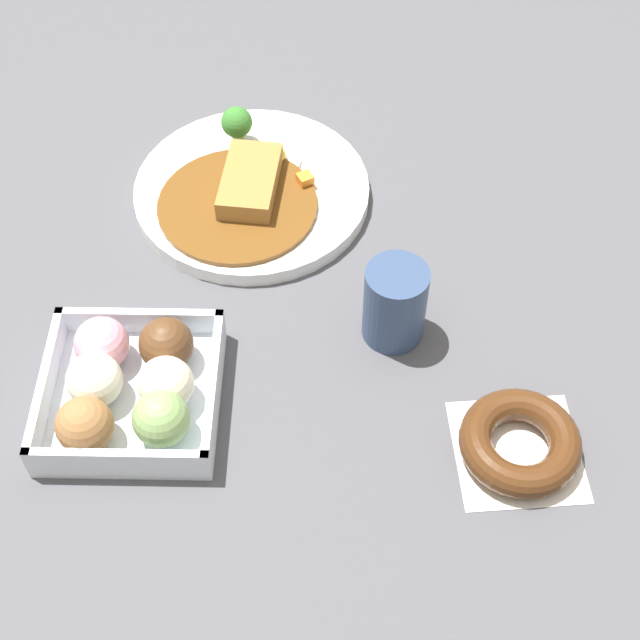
% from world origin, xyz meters
% --- Properties ---
extents(ground_plane, '(1.60, 1.60, 0.00)m').
position_xyz_m(ground_plane, '(0.00, 0.00, 0.00)').
color(ground_plane, '#4C4C51').
extents(curry_plate, '(0.27, 0.27, 0.07)m').
position_xyz_m(curry_plate, '(-0.10, -0.10, 0.01)').
color(curry_plate, white).
rests_on(curry_plate, ground_plane).
extents(donut_box, '(0.17, 0.17, 0.07)m').
position_xyz_m(donut_box, '(0.18, -0.20, 0.03)').
color(donut_box, silver).
rests_on(donut_box, ground_plane).
extents(chocolate_ring_donut, '(0.13, 0.13, 0.03)m').
position_xyz_m(chocolate_ring_donut, '(0.23, 0.17, 0.02)').
color(chocolate_ring_donut, white).
rests_on(chocolate_ring_donut, ground_plane).
extents(coffee_mug, '(0.06, 0.06, 0.09)m').
position_xyz_m(coffee_mug, '(0.09, 0.06, 0.04)').
color(coffee_mug, '#33476B').
rests_on(coffee_mug, ground_plane).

